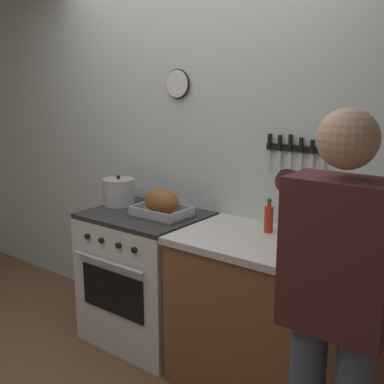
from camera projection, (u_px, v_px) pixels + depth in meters
The scene contains 10 objects.
wall_back at pixel (204, 150), 3.17m from camera, with size 6.00×0.13×2.60m.
counter_block at pixel (354, 345), 2.37m from camera, with size 2.03×0.65×0.90m.
stove at pixel (146, 277), 3.21m from camera, with size 0.76×0.67×0.90m.
person_cook at pixel (338, 302), 1.73m from camera, with size 0.51×0.63×1.66m.
roasting_pan at pixel (162, 204), 3.02m from camera, with size 0.35×0.26×0.18m.
stock_pot at pixel (119, 192), 3.31m from camera, with size 0.22×0.22×0.21m.
cutting_board at pixel (369, 262), 2.23m from camera, with size 0.36×0.24×0.02m, color tan.
bottle_dish_soap at pixel (321, 229), 2.49m from camera, with size 0.06×0.06×0.20m.
bottle_hot_sauce at pixel (269, 218), 2.70m from camera, with size 0.05×0.05×0.20m.
bottle_olive_oil at pixel (315, 217), 2.61m from camera, with size 0.06×0.06×0.27m.
Camera 1 is at (1.85, -1.20, 1.73)m, focal length 44.07 mm.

